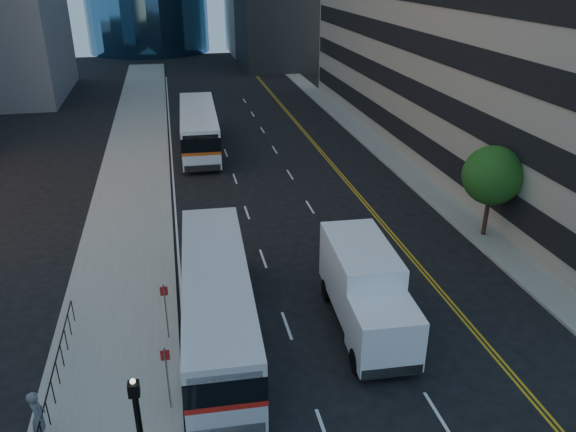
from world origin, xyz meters
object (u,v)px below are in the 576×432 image
(bus_front, at_px, (217,299))
(street_tree, at_px, (492,176))
(bus_rear, at_px, (199,128))
(box_truck, at_px, (366,290))
(pedestrian, at_px, (38,416))

(bus_front, bearing_deg, street_tree, 23.72)
(bus_rear, distance_m, box_truck, 26.59)
(street_tree, distance_m, bus_front, 16.61)
(bus_rear, bearing_deg, street_tree, -51.35)
(street_tree, bearing_deg, bus_front, -158.75)
(bus_front, bearing_deg, bus_rear, 90.42)
(box_truck, bearing_deg, bus_rear, 103.98)
(street_tree, xyz_separation_m, box_truck, (-9.33, -6.70, -1.86))
(street_tree, xyz_separation_m, bus_front, (-15.37, -5.98, -1.96))
(bus_front, xyz_separation_m, bus_rear, (0.91, 25.37, 0.13))
(bus_rear, relative_size, pedestrian, 6.75)
(bus_front, xyz_separation_m, box_truck, (6.04, -0.72, 0.10))
(street_tree, relative_size, box_truck, 0.71)
(bus_rear, bearing_deg, box_truck, -76.93)
(bus_front, distance_m, box_truck, 6.08)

